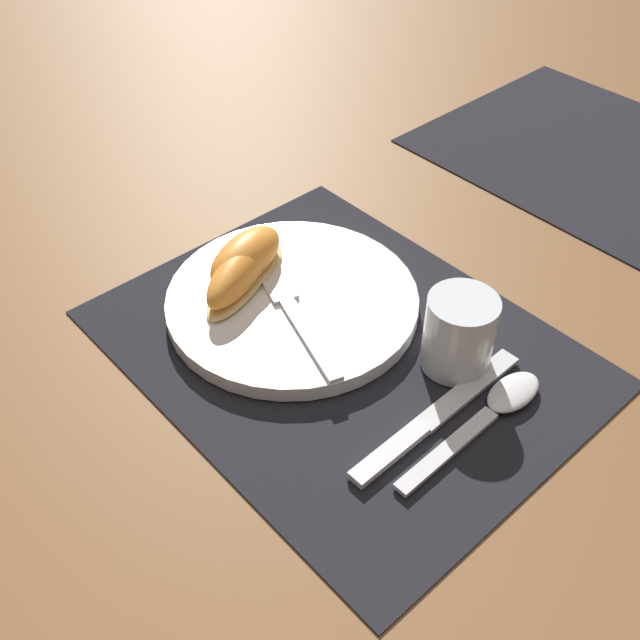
{
  "coord_description": "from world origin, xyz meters",
  "views": [
    {
      "loc": [
        0.36,
        -0.35,
        0.51
      ],
      "look_at": [
        -0.02,
        -0.01,
        0.02
      ],
      "focal_mm": 42.0,
      "sensor_mm": 36.0,
      "label": 1
    }
  ],
  "objects_px": {
    "knife": "(434,417)",
    "citrus_wedge_0": "(246,259)",
    "plate": "(289,303)",
    "citrus_wedge_1": "(242,269)",
    "spoon": "(496,407)",
    "fork": "(289,305)",
    "juice_glass": "(458,337)"
  },
  "relations": [
    {
      "from": "fork",
      "to": "plate",
      "type": "bearing_deg",
      "value": 142.38
    },
    {
      "from": "citrus_wedge_0",
      "to": "spoon",
      "type": "bearing_deg",
      "value": 11.45
    },
    {
      "from": "knife",
      "to": "spoon",
      "type": "height_order",
      "value": "spoon"
    },
    {
      "from": "spoon",
      "to": "juice_glass",
      "type": "bearing_deg",
      "value": 164.09
    },
    {
      "from": "juice_glass",
      "to": "spoon",
      "type": "bearing_deg",
      "value": -15.91
    },
    {
      "from": "spoon",
      "to": "fork",
      "type": "relative_size",
      "value": 0.97
    },
    {
      "from": "plate",
      "to": "citrus_wedge_1",
      "type": "relative_size",
      "value": 1.8
    },
    {
      "from": "spoon",
      "to": "citrus_wedge_0",
      "type": "height_order",
      "value": "citrus_wedge_0"
    },
    {
      "from": "citrus_wedge_1",
      "to": "fork",
      "type": "bearing_deg",
      "value": 9.58
    },
    {
      "from": "juice_glass",
      "to": "spoon",
      "type": "xyz_separation_m",
      "value": [
        0.06,
        -0.02,
        -0.03
      ]
    },
    {
      "from": "plate",
      "to": "citrus_wedge_0",
      "type": "bearing_deg",
      "value": -172.16
    },
    {
      "from": "knife",
      "to": "citrus_wedge_1",
      "type": "height_order",
      "value": "citrus_wedge_1"
    },
    {
      "from": "fork",
      "to": "citrus_wedge_0",
      "type": "distance_m",
      "value": 0.07
    },
    {
      "from": "knife",
      "to": "fork",
      "type": "height_order",
      "value": "fork"
    },
    {
      "from": "knife",
      "to": "fork",
      "type": "relative_size",
      "value": 1.12
    },
    {
      "from": "juice_glass",
      "to": "fork",
      "type": "bearing_deg",
      "value": -152.67
    },
    {
      "from": "spoon",
      "to": "fork",
      "type": "height_order",
      "value": "fork"
    },
    {
      "from": "juice_glass",
      "to": "citrus_wedge_0",
      "type": "bearing_deg",
      "value": -161.0
    },
    {
      "from": "juice_glass",
      "to": "citrus_wedge_1",
      "type": "bearing_deg",
      "value": -157.46
    },
    {
      "from": "citrus_wedge_0",
      "to": "citrus_wedge_1",
      "type": "distance_m",
      "value": 0.01
    },
    {
      "from": "juice_glass",
      "to": "knife",
      "type": "xyz_separation_m",
      "value": [
        0.03,
        -0.07,
        -0.03
      ]
    },
    {
      "from": "plate",
      "to": "citrus_wedge_1",
      "type": "bearing_deg",
      "value": -158.05
    },
    {
      "from": "citrus_wedge_0",
      "to": "knife",
      "type": "bearing_deg",
      "value": 2.09
    },
    {
      "from": "citrus_wedge_1",
      "to": "knife",
      "type": "bearing_deg",
      "value": 4.95
    },
    {
      "from": "knife",
      "to": "citrus_wedge_0",
      "type": "bearing_deg",
      "value": -177.91
    },
    {
      "from": "fork",
      "to": "spoon",
      "type": "bearing_deg",
      "value": 15.46
    },
    {
      "from": "knife",
      "to": "spoon",
      "type": "xyz_separation_m",
      "value": [
        0.03,
        0.05,
        0.0
      ]
    },
    {
      "from": "citrus_wedge_0",
      "to": "citrus_wedge_1",
      "type": "xyz_separation_m",
      "value": [
        0.01,
        -0.01,
        -0.0
      ]
    },
    {
      "from": "citrus_wedge_0",
      "to": "citrus_wedge_1",
      "type": "height_order",
      "value": "citrus_wedge_0"
    },
    {
      "from": "knife",
      "to": "fork",
      "type": "distance_m",
      "value": 0.18
    },
    {
      "from": "citrus_wedge_0",
      "to": "plate",
      "type": "bearing_deg",
      "value": 7.84
    },
    {
      "from": "spoon",
      "to": "fork",
      "type": "bearing_deg",
      "value": -164.54
    }
  ]
}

